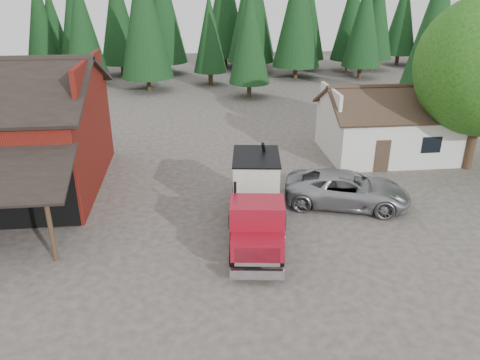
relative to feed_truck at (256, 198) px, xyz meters
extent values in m
plane|color=#473D37|center=(-2.99, -3.58, -1.74)|extent=(120.00, 120.00, 0.00)
cube|color=maroon|center=(-7.99, 6.42, 4.26)|extent=(0.25, 7.00, 2.00)
cylinder|color=#382619|center=(-8.59, -1.48, -0.34)|extent=(0.20, 0.20, 2.80)
cube|color=silver|center=(10.01, 9.42, -0.24)|extent=(8.00, 6.00, 3.00)
cube|color=#38281E|center=(10.01, 7.92, 2.01)|extent=(8.60, 3.42, 1.80)
cube|color=#38281E|center=(10.01, 10.92, 2.01)|extent=(8.60, 3.42, 1.80)
cube|color=silver|center=(6.01, 9.42, 2.01)|extent=(0.20, 4.20, 1.50)
cube|color=silver|center=(14.01, 9.42, 2.01)|extent=(0.20, 4.20, 1.50)
cube|color=#38281E|center=(8.51, 6.40, -0.74)|extent=(0.90, 0.06, 2.00)
cube|color=black|center=(11.51, 6.40, -0.14)|extent=(1.20, 0.06, 1.00)
cylinder|color=#382619|center=(14.01, 6.42, -0.14)|extent=(0.60, 0.60, 3.20)
sphere|color=#134E12|center=(12.81, 7.22, 3.26)|extent=(4.40, 4.40, 4.40)
cylinder|color=#382619|center=(3.01, 26.42, -0.94)|extent=(0.44, 0.44, 1.60)
cone|color=black|center=(3.01, 26.42, 4.16)|extent=(3.96, 3.96, 9.00)
cylinder|color=#382619|center=(19.01, 22.42, -0.94)|extent=(0.44, 0.44, 1.60)
cone|color=black|center=(19.01, 22.42, 5.16)|extent=(4.84, 4.84, 11.00)
cylinder|color=#382619|center=(-6.99, 30.42, -0.94)|extent=(0.44, 0.44, 1.60)
cone|color=black|center=(-6.99, 30.42, 5.66)|extent=(5.28, 5.28, 12.00)
cylinder|color=black|center=(-1.29, -2.59, -1.24)|extent=(0.44, 1.02, 0.99)
cylinder|color=black|center=(0.59, -2.83, -1.24)|extent=(0.44, 1.02, 0.99)
cylinder|color=black|center=(-0.74, 1.71, -1.24)|extent=(0.44, 1.02, 0.99)
cylinder|color=black|center=(1.13, 1.47, -1.24)|extent=(0.44, 1.02, 0.99)
cylinder|color=black|center=(-0.59, 2.96, -1.24)|extent=(0.44, 1.02, 0.99)
cylinder|color=black|center=(1.29, 2.72, -1.24)|extent=(0.44, 1.02, 0.99)
cube|color=black|center=(0.01, 0.15, -0.88)|extent=(1.96, 7.82, 0.36)
cube|color=silver|center=(-0.53, -4.10, -1.24)|extent=(2.08, 0.42, 0.41)
cube|color=silver|center=(-0.52, -4.01, -0.52)|extent=(1.71, 0.31, 0.81)
cube|color=maroon|center=(-0.45, -3.47, -0.39)|extent=(2.16, 1.42, 0.77)
cube|color=maroon|center=(-0.30, -2.31, 0.11)|extent=(2.34, 1.79, 1.67)
cube|color=black|center=(-0.39, -3.02, 0.38)|extent=(1.89, 0.31, 0.81)
cylinder|color=black|center=(-1.09, -1.39, 0.61)|extent=(0.14, 0.14, 1.62)
cube|color=black|center=(-0.19, -1.41, 0.06)|extent=(2.21, 0.39, 1.44)
cube|color=black|center=(0.17, 1.41, -0.64)|extent=(2.94, 5.48, 0.14)
cube|color=silver|center=(0.17, 1.41, 0.70)|extent=(2.43, 3.21, 1.44)
cone|color=silver|center=(0.17, 1.41, -0.21)|extent=(2.22, 2.22, 0.63)
cube|color=black|center=(0.17, 1.41, 1.44)|extent=(2.53, 3.32, 0.07)
cylinder|color=black|center=(0.87, 2.59, 0.61)|extent=(0.91, 1.91, 2.75)
cube|color=maroon|center=(-0.09, 3.62, -0.39)|extent=(0.63, 0.78, 0.41)
cylinder|color=silver|center=(0.80, -1.86, -0.97)|extent=(0.61, 0.96, 0.51)
imported|color=#999AA0|center=(5.01, 2.26, -0.87)|extent=(6.85, 4.61, 1.74)
camera|label=1|loc=(-2.75, -18.72, 9.05)|focal=35.00mm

